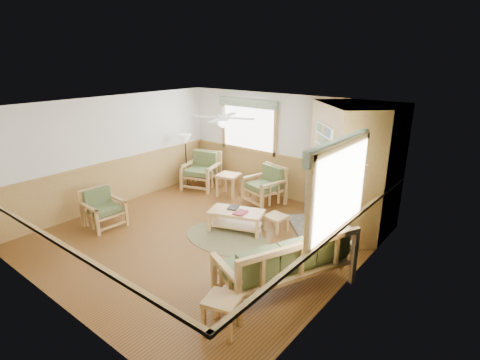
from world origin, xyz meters
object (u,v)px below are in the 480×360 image
Objects in this scene: armchair_left at (104,209)px; floor_lamp_right at (352,207)px; sofa at (285,260)px; end_table_chairs at (229,185)px; footstool at (276,223)px; armchair_back_left at (201,171)px; armchair_back_right at (264,185)px; coffee_table at (236,221)px; end_table_sofa at (223,314)px; floor_lamp_left at (186,161)px.

floor_lamp_right is at bearing -59.04° from armchair_left.
sofa is 1.95m from floor_lamp_right.
end_table_chairs is at bearing -104.27° from sofa.
sofa is 2.10m from footstool.
armchair_back_left is 1.05m from end_table_chairs.
armchair_back_right is 1.56× the size of end_table_chairs.
coffee_table is 2.79× the size of footstool.
end_table_sofa is (-0.13, -1.37, -0.25)m from sofa.
sofa is at bearing -47.54° from armchair_back_left.
end_table_sofa is 1.24× the size of footstool.
armchair_back_left reaches higher than end_table_sofa.
end_table_sofa is at bearing -97.18° from floor_lamp_right.
coffee_table is (2.41, 1.64, -0.19)m from armchair_left.
end_table_sofa is at bearing -69.62° from footstool.
armchair_back_left is 1.21× the size of armchair_left.
sofa is at bearing -79.83° from armchair_left.
armchair_left is (-4.34, -0.50, -0.09)m from sofa.
armchair_left is 1.37× the size of end_table_chairs.
armchair_left is 3.01m from floor_lamp_left.
floor_lamp_left is at bearing -93.50° from sofa.
armchair_back_right reaches higher than end_table_chairs.
coffee_table is at bearing -97.09° from sofa.
sofa is at bearing -34.71° from armchair_back_right.
armchair_back_right is at bearing -27.22° from armchair_left.
armchair_back_left is at bearing -97.35° from sofa.
sofa is 1.40m from end_table_sofa.
floor_lamp_right is at bearing -11.42° from end_table_chairs.
floor_lamp_left reaches higher than sofa.
armchair_back_right is 2.83m from floor_lamp_right.
armchair_back_left is at bearing 136.99° from end_table_sofa.
coffee_table is (-1.93, 1.14, -0.28)m from sofa.
sofa reaches higher than footstool.
sofa is at bearing -52.75° from footstool.
floor_lamp_right is at bearing 82.82° from end_table_sofa.
armchair_left is at bearing -145.10° from footstool.
sofa reaches higher than coffee_table.
end_table_chairs is (-3.41, 2.64, -0.20)m from sofa.
armchair_back_left is 5.90m from end_table_sofa.
armchair_left is 2.02× the size of footstool.
coffee_table reaches higher than footstool.
floor_lamp_left reaches higher than end_table_chairs.
sofa is 2.19× the size of armchair_back_left.
end_table_sofa is 0.29× the size of floor_lamp_right.
coffee_table is (0.45, -1.66, -0.25)m from armchair_back_right.
end_table_sofa is (3.28, -4.01, -0.05)m from end_table_chairs.
end_table_sofa is at bearing -46.77° from armchair_back_right.
footstool is 1.70m from floor_lamp_right.
end_table_chairs is at bearing 7.59° from floor_lamp_left.
footstool is at bearing -51.54° from armchair_left.
end_table_chairs reaches higher than end_table_sofa.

